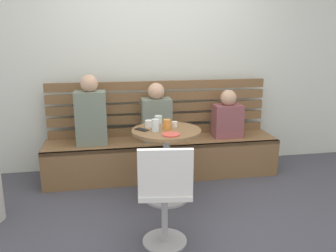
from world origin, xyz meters
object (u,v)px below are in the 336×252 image
(person_adult, at_px, (91,114))
(cup_glass_short, at_px, (158,119))
(cup_ceramic_white, at_px, (149,124))
(booth_bench, at_px, (163,158))
(cup_glass_tall, at_px, (155,125))
(person_child_middle, at_px, (156,115))
(cup_tumbler_orange, at_px, (167,125))
(white_chair, at_px, (165,193))
(plate_small, at_px, (171,134))
(cafe_table, at_px, (166,151))
(person_child_left, at_px, (228,117))
(cup_espresso_small, at_px, (175,124))
(phone_on_table, at_px, (142,130))

(person_adult, height_order, cup_glass_short, person_adult)
(cup_ceramic_white, bearing_deg, booth_bench, 66.71)
(cup_glass_tall, relative_size, cup_glass_short, 1.50)
(person_child_middle, bearing_deg, cup_ceramic_white, -105.88)
(person_child_middle, xyz_separation_m, cup_tumbler_orange, (0.01, -0.65, 0.05))
(white_chair, xyz_separation_m, cup_ceramic_white, (-0.00, 0.93, 0.31))
(person_adult, xyz_separation_m, plate_small, (0.75, -0.82, -0.04))
(white_chair, bearing_deg, person_adult, 112.17)
(booth_bench, relative_size, cup_glass_short, 33.75)
(booth_bench, height_order, cup_ceramic_white, cup_ceramic_white)
(cafe_table, height_order, plate_small, plate_small)
(cafe_table, relative_size, person_child_left, 1.29)
(plate_small, bearing_deg, cup_glass_short, 95.81)
(person_adult, height_order, cup_glass_tall, person_adult)
(booth_bench, xyz_separation_m, cup_espresso_small, (0.03, -0.55, 0.55))
(cup_glass_short, distance_m, cup_espresso_small, 0.23)
(cafe_table, bearing_deg, cup_ceramic_white, 142.39)
(cup_glass_short, distance_m, plate_small, 0.47)
(person_child_left, distance_m, cup_espresso_small, 0.94)
(cafe_table, relative_size, white_chair, 0.87)
(phone_on_table, bearing_deg, person_adult, 89.95)
(person_child_middle, height_order, phone_on_table, person_child_middle)
(person_child_middle, distance_m, phone_on_table, 0.67)
(cup_ceramic_white, xyz_separation_m, plate_small, (0.16, -0.32, -0.03))
(white_chair, bearing_deg, person_child_middle, 84.10)
(cafe_table, distance_m, cup_espresso_small, 0.28)
(booth_bench, relative_size, person_adult, 3.46)
(white_chair, bearing_deg, cup_ceramic_white, 90.01)
(white_chair, distance_m, cup_glass_short, 1.13)
(cup_ceramic_white, relative_size, cup_espresso_small, 1.43)
(cafe_table, distance_m, person_child_left, 1.08)
(person_child_left, xyz_separation_m, cup_tumbler_orange, (-0.85, -0.64, 0.10))
(cup_glass_tall, relative_size, cup_ceramic_white, 1.50)
(booth_bench, distance_m, person_child_middle, 0.52)
(cafe_table, distance_m, cup_tumbler_orange, 0.27)
(cup_glass_short, xyz_separation_m, cup_tumbler_orange, (0.04, -0.26, 0.01))
(booth_bench, relative_size, phone_on_table, 19.29)
(cup_tumbler_orange, bearing_deg, person_adult, 140.02)
(person_child_middle, relative_size, cup_ceramic_white, 8.38)
(person_child_middle, distance_m, cup_tumbler_orange, 0.66)
(cup_ceramic_white, distance_m, cup_espresso_small, 0.26)
(plate_small, bearing_deg, cup_espresso_small, 72.34)
(cafe_table, distance_m, cup_glass_short, 0.37)
(person_child_left, xyz_separation_m, cup_espresso_small, (-0.76, -0.55, 0.08))
(cup_tumbler_orange, distance_m, cup_espresso_small, 0.13)
(person_child_left, bearing_deg, cup_ceramic_white, -152.98)
(cup_tumbler_orange, bearing_deg, cup_glass_short, 99.37)
(white_chair, height_order, person_child_middle, person_child_middle)
(cup_tumbler_orange, bearing_deg, white_chair, -101.14)
(cup_glass_short, bearing_deg, cup_ceramic_white, -129.08)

